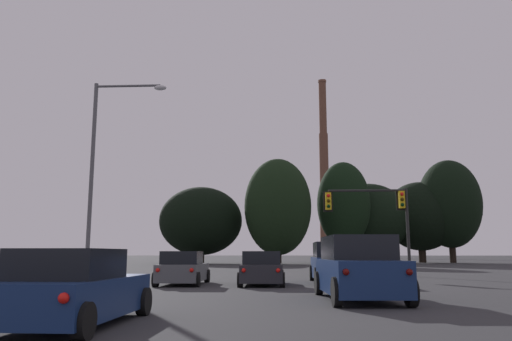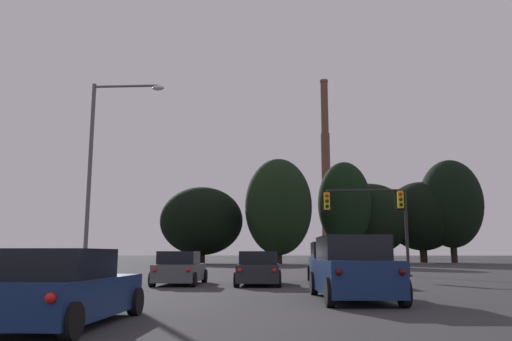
{
  "view_description": "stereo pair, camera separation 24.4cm",
  "coord_description": "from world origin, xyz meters",
  "px_view_note": "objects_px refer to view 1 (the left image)",
  "views": [
    {
      "loc": [
        0.98,
        -1.6,
        1.35
      ],
      "look_at": [
        -1.54,
        46.44,
        9.34
      ],
      "focal_mm": 35.0,
      "sensor_mm": 36.0,
      "label": 1
    },
    {
      "loc": [
        1.23,
        -1.58,
        1.35
      ],
      "look_at": [
        -1.54,
        46.44,
        9.34
      ],
      "focal_mm": 35.0,
      "sensor_mm": 36.0,
      "label": 2
    }
  ],
  "objects_px": {
    "hatchback_left_lane_front": "(183,269)",
    "street_lamp": "(103,158)",
    "suv_right_lane_second": "(358,269)",
    "suv_right_lane_front": "(334,263)",
    "traffic_light_overhead_right": "(378,209)",
    "hatchback_left_lane_third": "(74,290)",
    "smokestack": "(324,186)",
    "hatchback_center_lane_front": "(262,269)"
  },
  "relations": [
    {
      "from": "hatchback_left_lane_front",
      "to": "street_lamp",
      "type": "height_order",
      "value": "street_lamp"
    },
    {
      "from": "street_lamp",
      "to": "suv_right_lane_second",
      "type": "bearing_deg",
      "value": -38.9
    },
    {
      "from": "suv_right_lane_front",
      "to": "traffic_light_overhead_right",
      "type": "bearing_deg",
      "value": 63.59
    },
    {
      "from": "hatchback_left_lane_third",
      "to": "suv_right_lane_front",
      "type": "bearing_deg",
      "value": 66.73
    },
    {
      "from": "street_lamp",
      "to": "smokestack",
      "type": "relative_size",
      "value": 0.17
    },
    {
      "from": "hatchback_left_lane_third",
      "to": "hatchback_center_lane_front",
      "type": "bearing_deg",
      "value": 77.1
    },
    {
      "from": "hatchback_left_lane_front",
      "to": "suv_right_lane_second",
      "type": "xyz_separation_m",
      "value": [
        6.56,
        -6.89,
        0.23
      ]
    },
    {
      "from": "traffic_light_overhead_right",
      "to": "street_lamp",
      "type": "bearing_deg",
      "value": -156.77
    },
    {
      "from": "suv_right_lane_second",
      "to": "street_lamp",
      "type": "height_order",
      "value": "street_lamp"
    },
    {
      "from": "suv_right_lane_second",
      "to": "traffic_light_overhead_right",
      "type": "bearing_deg",
      "value": 74.05
    },
    {
      "from": "hatchback_center_lane_front",
      "to": "traffic_light_overhead_right",
      "type": "distance_m",
      "value": 11.32
    },
    {
      "from": "street_lamp",
      "to": "hatchback_left_lane_third",
      "type": "bearing_deg",
      "value": -71.11
    },
    {
      "from": "hatchback_left_lane_front",
      "to": "smokestack",
      "type": "bearing_deg",
      "value": 81.27
    },
    {
      "from": "hatchback_left_lane_third",
      "to": "traffic_light_overhead_right",
      "type": "xyz_separation_m",
      "value": [
        9.74,
        20.93,
        3.32
      ]
    },
    {
      "from": "suv_right_lane_front",
      "to": "smokestack",
      "type": "bearing_deg",
      "value": 85.26
    },
    {
      "from": "hatchback_left_lane_third",
      "to": "smokestack",
      "type": "height_order",
      "value": "smokestack"
    },
    {
      "from": "suv_right_lane_front",
      "to": "traffic_light_overhead_right",
      "type": "distance_m",
      "value": 8.23
    },
    {
      "from": "hatchback_left_lane_front",
      "to": "hatchback_left_lane_third",
      "type": "height_order",
      "value": "same"
    },
    {
      "from": "suv_right_lane_front",
      "to": "hatchback_left_lane_third",
      "type": "distance_m",
      "value": 15.46
    },
    {
      "from": "hatchback_left_lane_front",
      "to": "street_lamp",
      "type": "relative_size",
      "value": 0.42
    },
    {
      "from": "hatchback_left_lane_third",
      "to": "hatchback_center_lane_front",
      "type": "distance_m",
      "value": 12.78
    },
    {
      "from": "hatchback_left_lane_third",
      "to": "street_lamp",
      "type": "distance_m",
      "value": 16.35
    },
    {
      "from": "hatchback_left_lane_third",
      "to": "smokestack",
      "type": "distance_m",
      "value": 149.43
    },
    {
      "from": "smokestack",
      "to": "street_lamp",
      "type": "bearing_deg",
      "value": -99.58
    },
    {
      "from": "suv_right_lane_front",
      "to": "suv_right_lane_second",
      "type": "height_order",
      "value": "same"
    },
    {
      "from": "suv_right_lane_second",
      "to": "hatchback_center_lane_front",
      "type": "xyz_separation_m",
      "value": [
        -3.1,
        6.81,
        -0.23
      ]
    },
    {
      "from": "hatchback_left_lane_third",
      "to": "hatchback_left_lane_front",
      "type": "bearing_deg",
      "value": 92.8
    },
    {
      "from": "hatchback_left_lane_third",
      "to": "hatchback_center_lane_front",
      "type": "height_order",
      "value": "same"
    },
    {
      "from": "suv_right_lane_second",
      "to": "smokestack",
      "type": "relative_size",
      "value": 0.09
    },
    {
      "from": "traffic_light_overhead_right",
      "to": "suv_right_lane_second",
      "type": "bearing_deg",
      "value": -103.13
    },
    {
      "from": "smokestack",
      "to": "suv_right_lane_front",
      "type": "bearing_deg",
      "value": -94.73
    },
    {
      "from": "hatchback_left_lane_third",
      "to": "suv_right_lane_second",
      "type": "relative_size",
      "value": 0.83
    },
    {
      "from": "suv_right_lane_second",
      "to": "hatchback_left_lane_third",
      "type": "bearing_deg",
      "value": -140.56
    },
    {
      "from": "hatchback_left_lane_third",
      "to": "street_lamp",
      "type": "relative_size",
      "value": 0.41
    },
    {
      "from": "hatchback_center_lane_front",
      "to": "smokestack",
      "type": "height_order",
      "value": "smokestack"
    },
    {
      "from": "smokestack",
      "to": "hatchback_left_lane_front",
      "type": "bearing_deg",
      "value": -97.52
    },
    {
      "from": "traffic_light_overhead_right",
      "to": "hatchback_left_lane_third",
      "type": "bearing_deg",
      "value": -114.95
    },
    {
      "from": "street_lamp",
      "to": "smokestack",
      "type": "height_order",
      "value": "smokestack"
    },
    {
      "from": "hatchback_left_lane_third",
      "to": "street_lamp",
      "type": "xyz_separation_m",
      "value": [
        -5.0,
        14.6,
        5.39
      ]
    },
    {
      "from": "hatchback_center_lane_front",
      "to": "traffic_light_overhead_right",
      "type": "height_order",
      "value": "traffic_light_overhead_right"
    },
    {
      "from": "hatchback_left_lane_third",
      "to": "suv_right_lane_second",
      "type": "distance_m",
      "value": 8.33
    },
    {
      "from": "hatchback_left_lane_front",
      "to": "smokestack",
      "type": "height_order",
      "value": "smokestack"
    }
  ]
}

